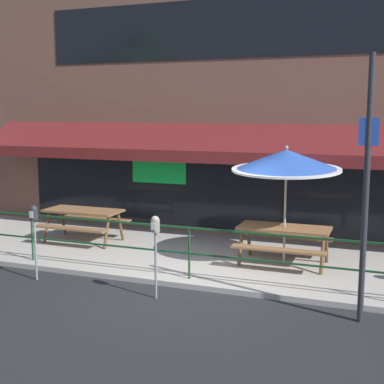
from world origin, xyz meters
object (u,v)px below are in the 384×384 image
Objects in this scene: parking_meter_near at (34,220)px; street_sign_pole at (366,188)px; picnic_table_centre at (284,235)px; picnic_table_left at (83,216)px; patio_umbrella_centre at (286,161)px; parking_meter_far at (155,232)px.

parking_meter_near is 0.36× the size of street_sign_pole.
picnic_table_centre is at bearing 28.97° from parking_meter_near.
picnic_table_left is at bearing 158.54° from street_sign_pole.
picnic_table_centre is at bearing -2.63° from picnic_table_left.
street_sign_pole is at bearing -21.46° from picnic_table_left.
picnic_table_left is 1.00× the size of picnic_table_centre.
parking_meter_far is at bearing -123.99° from patio_umbrella_centre.
parking_meter_far reaches higher than picnic_table_centre.
street_sign_pole is (6.38, -2.51, 1.33)m from picnic_table_left.
parking_meter_near is 2.53m from parking_meter_far.
picnic_table_centre is 4.83m from parking_meter_near.
parking_meter_far is (-1.68, -2.45, 0.44)m from picnic_table_centre.
picnic_table_left is at bearing 177.37° from picnic_table_centre.
parking_meter_near is at bearing 177.20° from parking_meter_far.
parking_meter_near reaches higher than picnic_table_centre.
patio_umbrella_centre reaches higher than picnic_table_left.
patio_umbrella_centre reaches higher than parking_meter_near.
picnic_table_centre is 0.76× the size of patio_umbrella_centre.
parking_meter_far is (-1.68, -2.50, -1.03)m from patio_umbrella_centre.
street_sign_pole is at bearing -54.81° from picnic_table_centre.
picnic_table_centre is (4.77, -0.22, 0.00)m from picnic_table_left.
parking_meter_far is at bearing -124.47° from picnic_table_centre.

